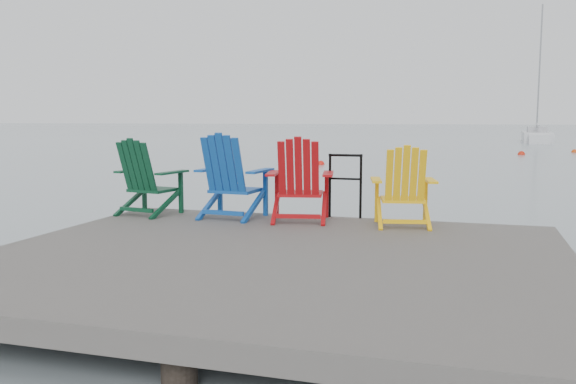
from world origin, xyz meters
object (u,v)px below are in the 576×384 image
(chair_green, at_px, (147,177))
(chair_yellow, at_px, (404,187))
(buoy_c, at_px, (521,155))
(buoy_b, at_px, (321,164))
(chair_red, at_px, (300,180))
(buoy_d, at_px, (575,152))
(sailboat_near, at_px, (536,137))
(handrail, at_px, (345,179))
(chair_blue, at_px, (231,177))

(chair_green, height_order, chair_yellow, chair_green)
(buoy_c, bearing_deg, buoy_b, -131.31)
(chair_green, bearing_deg, chair_yellow, 10.74)
(buoy_c, bearing_deg, chair_green, -105.01)
(chair_yellow, bearing_deg, chair_red, 169.08)
(chair_yellow, bearing_deg, chair_green, 169.95)
(buoy_d, bearing_deg, sailboat_near, 91.73)
(handrail, distance_m, buoy_c, 26.17)
(chair_red, bearing_deg, chair_blue, 169.26)
(chair_blue, xyz_separation_m, sailboat_near, (8.35, 45.49, -0.73))
(chair_yellow, relative_size, buoy_c, 2.67)
(buoy_b, distance_m, buoy_d, 17.31)
(chair_green, distance_m, buoy_b, 16.78)
(chair_red, relative_size, buoy_d, 3.15)
(chair_red, height_order, sailboat_near, sailboat_near)
(chair_blue, distance_m, buoy_b, 16.88)
(handrail, relative_size, chair_green, 0.83)
(chair_yellow, xyz_separation_m, buoy_b, (-5.10, 16.60, -1.02))
(chair_blue, relative_size, chair_yellow, 1.13)
(buoy_c, height_order, buoy_d, buoy_c)
(chair_blue, relative_size, buoy_c, 3.01)
(chair_blue, bearing_deg, chair_red, 4.56)
(handrail, xyz_separation_m, buoy_c, (4.27, 25.80, -1.04))
(chair_yellow, height_order, buoy_c, chair_yellow)
(chair_yellow, bearing_deg, buoy_d, 66.27)
(chair_yellow, bearing_deg, sailboat_near, 71.13)
(chair_blue, relative_size, buoy_b, 3.63)
(chair_red, bearing_deg, handrail, 32.03)
(chair_green, xyz_separation_m, buoy_b, (-1.44, 16.69, -1.05))
(chair_red, height_order, buoy_d, chair_red)
(chair_green, distance_m, chair_yellow, 3.67)
(chair_blue, distance_m, sailboat_near, 46.26)
(chair_green, bearing_deg, buoy_c, 84.39)
(buoy_b, bearing_deg, chair_blue, -80.71)
(chair_blue, height_order, buoy_c, chair_blue)
(buoy_d, bearing_deg, handrail, -104.14)
(buoy_b, xyz_separation_m, buoy_c, (8.51, 9.68, 0.00))
(chair_red, xyz_separation_m, buoy_c, (4.79, 26.29, -1.06))
(chair_yellow, height_order, buoy_b, chair_yellow)
(chair_yellow, relative_size, sailboat_near, 0.09)
(chair_green, height_order, buoy_d, chair_green)
(chair_green, bearing_deg, handrail, 20.87)
(chair_green, xyz_separation_m, chair_red, (2.28, 0.07, 0.02))
(handrail, height_order, buoy_c, handrail)
(chair_green, xyz_separation_m, chair_yellow, (3.66, 0.09, -0.03))
(sailboat_near, bearing_deg, chair_green, -99.14)
(buoy_b, bearing_deg, handrail, -75.26)
(handrail, height_order, buoy_b, handrail)
(sailboat_near, bearing_deg, chair_blue, -97.61)
(chair_red, bearing_deg, buoy_c, 68.47)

